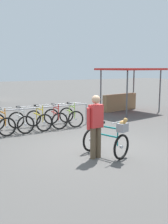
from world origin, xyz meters
The scene contains 10 objects.
ground_plane centered at (0.00, 0.00, 0.00)m, with size 80.00×80.00×0.00m, color #514F4C.
bike_rack_rail centered at (-0.73, 3.08, 0.70)m, with size 4.61×0.09×0.88m.
racked_bike_orange centered at (-1.88, 3.25, 0.37)m, with size 0.78×1.16×0.97m.
racked_bike_white centered at (-1.18, 3.26, 0.37)m, with size 0.70×1.12×0.97m.
racked_bike_yellow centered at (-0.48, 3.26, 0.37)m, with size 0.71×1.11×0.97m.
racked_bike_red centered at (0.22, 3.27, 0.37)m, with size 0.77×1.16×0.97m.
racked_bike_lime centered at (0.92, 3.27, 0.37)m, with size 0.77×1.17×0.97m.
featured_bicycle centered at (-0.06, -0.72, 0.49)m, with size 0.95×1.25×1.09m.
person_with_featured_bike centered at (-0.45, -0.66, 0.91)m, with size 0.53×0.23×1.64m.
market_stall centered at (5.10, 4.88, 1.39)m, with size 3.41×2.74×2.30m.
Camera 1 is at (-4.12, -6.24, 2.32)m, focal length 42.91 mm.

